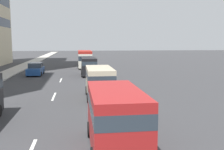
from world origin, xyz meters
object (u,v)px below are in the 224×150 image
Objects in this scene: van_third at (89,65)px; van_fifth at (99,81)px; van_lead at (115,115)px; minibus_sixth at (85,58)px; car_fourth at (36,69)px.

van_fifth is (-14.23, -0.22, 0.03)m from van_third.
van_lead is 0.75× the size of minibus_sixth.
van_lead is 26.96m from car_fourth.
van_third is 0.95× the size of van_fifth.
van_third is (24.28, 0.03, -0.08)m from van_lead.
minibus_sixth is at bearing 0.40° from van_lead.
van_fifth is at bearing -179.12° from van_third.
van_lead is 24.28m from van_third.
minibus_sixth is at bearing 1.01° from van_fifth.
van_fifth reaches higher than van_third.
van_fifth is at bearing -1.10° from van_lead.
van_third is at bearing 0.88° from van_fifth.
van_lead is 1.08× the size of car_fourth.
car_fourth is at bearing 24.94° from van_fifth.
van_fifth is at bearing 24.94° from car_fourth.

